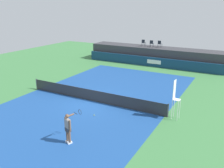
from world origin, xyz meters
name	(u,v)px	position (x,y,z in m)	size (l,w,h in m)	color
ground_plane	(111,90)	(0.00, 3.00, 0.00)	(48.00, 48.00, 0.00)	#3D7A42
court_inner	(93,101)	(0.00, 0.00, 0.00)	(12.00, 22.00, 0.00)	#1C478C
sponsor_wall	(151,62)	(0.00, 13.50, 0.60)	(18.00, 0.22, 1.20)	navy
spectator_platform	(156,55)	(0.00, 15.30, 1.10)	(18.00, 2.80, 2.20)	#38383D
spectator_chair_far_left	(144,42)	(-1.82, 15.31, 2.69)	(0.46, 0.46, 0.89)	#1E232D
spectator_chair_left	(152,43)	(-0.62, 15.16, 2.69)	(0.47, 0.47, 0.89)	#1E232D
spectator_chair_center	(160,44)	(0.41, 15.39, 2.69)	(0.48, 0.48, 0.89)	#1E232D
umpire_chair	(175,97)	(6.62, 0.01, 1.59)	(0.48, 0.48, 2.76)	white
tennis_net	(93,96)	(0.00, 0.00, 0.47)	(12.40, 0.02, 0.95)	#2D2D2D
net_post_near	(37,84)	(-6.20, 0.00, 0.50)	(0.10, 0.10, 1.00)	#4C4C51
net_post_far	(168,111)	(6.20, 0.00, 0.50)	(0.10, 0.10, 1.00)	#4C4C51
tennis_player	(68,127)	(2.26, -5.92, 0.96)	(0.55, 1.25, 1.77)	white
tennis_ball	(94,115)	(1.58, -2.27, 0.04)	(0.07, 0.07, 0.07)	#D8EA33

